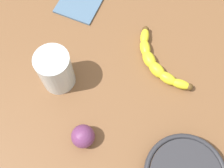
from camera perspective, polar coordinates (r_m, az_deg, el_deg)
wooden_tabletop at (r=71.45cm, az=0.43°, el=-3.14°), size 120.00×120.00×3.00cm
banana at (r=73.14cm, az=9.03°, el=4.33°), size 17.65×14.35×3.03cm
smoothie_glass at (r=68.38cm, az=-11.31°, el=2.62°), size 8.24×8.24×11.27cm
plum_fruit at (r=64.88cm, az=-5.89°, el=-10.50°), size 5.42×5.42×5.42cm
folded_napkin at (r=84.11cm, az=-6.84°, el=15.53°), size 11.62×9.89×0.60cm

